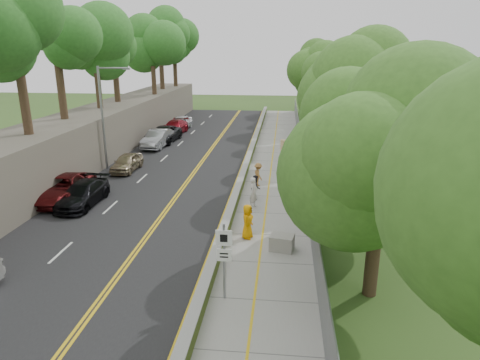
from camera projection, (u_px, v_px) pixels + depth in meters
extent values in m
plane|color=#33511E|center=(211.00, 261.00, 19.50)|extent=(140.00, 140.00, 0.00)
cube|color=black|center=(176.00, 168.00, 34.27)|extent=(11.20, 66.00, 0.04)
cube|color=gray|center=(275.00, 171.00, 33.48)|extent=(4.20, 66.00, 0.05)
cube|color=#A1D72B|center=(246.00, 167.00, 33.63)|extent=(0.42, 66.00, 0.60)
cube|color=#595147|center=(77.00, 142.00, 34.48)|extent=(5.00, 66.00, 4.00)
cube|color=slate|center=(303.00, 160.00, 32.99)|extent=(0.04, 66.00, 2.00)
cylinder|color=gray|center=(103.00, 120.00, 32.66)|extent=(0.18, 0.18, 8.00)
cylinder|color=gray|center=(112.00, 68.00, 31.41)|extent=(2.30, 0.13, 0.13)
cube|color=gray|center=(126.00, 69.00, 31.31)|extent=(0.50, 0.22, 0.14)
cylinder|color=gray|center=(224.00, 262.00, 16.07)|extent=(0.09, 0.09, 3.10)
cube|color=white|center=(224.00, 238.00, 15.75)|extent=(0.62, 0.04, 0.62)
cube|color=white|center=(224.00, 255.00, 15.96)|extent=(0.56, 0.04, 0.50)
cylinder|color=orange|center=(284.00, 145.00, 39.86)|extent=(0.63, 0.63, 1.03)
cube|color=gray|center=(282.00, 243.00, 20.37)|extent=(1.24, 1.02, 0.73)
imported|color=#5B1315|center=(64.00, 188.00, 26.98)|extent=(2.96, 5.70, 1.53)
imported|color=black|center=(83.00, 194.00, 26.14)|extent=(2.02, 4.80, 1.39)
imported|color=tan|center=(127.00, 162.00, 33.34)|extent=(1.68, 4.00, 1.35)
imported|color=#97999F|center=(158.00, 139.00, 41.26)|extent=(2.14, 5.17, 1.66)
imported|color=black|center=(163.00, 134.00, 43.45)|extent=(2.95, 5.78, 1.56)
imported|color=maroon|center=(174.00, 127.00, 47.49)|extent=(2.50, 5.27, 1.48)
imported|color=silver|center=(180.00, 123.00, 50.06)|extent=(2.29, 4.82, 1.59)
imported|color=#EF9A06|center=(247.00, 222.00, 21.47)|extent=(0.78, 0.99, 1.79)
imported|color=silver|center=(254.00, 193.00, 25.55)|extent=(0.66, 0.80, 1.89)
imported|color=black|center=(256.00, 187.00, 27.08)|extent=(0.66, 0.81, 1.56)
imported|color=#9F6D35|center=(258.00, 174.00, 29.67)|extent=(0.98, 1.21, 1.63)
imported|color=black|center=(297.00, 156.00, 34.23)|extent=(1.13, 0.61, 1.82)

